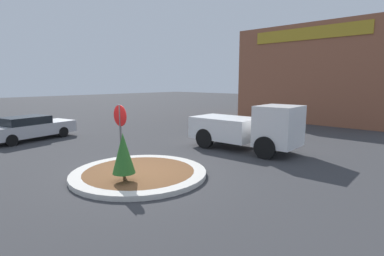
% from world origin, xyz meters
% --- Properties ---
extents(ground_plane, '(120.00, 120.00, 0.00)m').
position_xyz_m(ground_plane, '(0.00, 0.00, 0.00)').
color(ground_plane, '#38383A').
extents(traffic_island, '(4.66, 4.66, 0.16)m').
position_xyz_m(traffic_island, '(0.00, 0.00, 0.08)').
color(traffic_island, beige).
rests_on(traffic_island, ground_plane).
extents(stop_sign, '(0.72, 0.07, 2.47)m').
position_xyz_m(stop_sign, '(-0.48, -0.38, 1.72)').
color(stop_sign, '#4C4C51').
rests_on(stop_sign, ground_plane).
extents(island_shrub, '(0.71, 0.71, 1.53)m').
position_xyz_m(island_shrub, '(0.53, -0.98, 1.06)').
color(island_shrub, brown).
rests_on(island_shrub, traffic_island).
extents(utility_truck, '(5.26, 2.28, 2.20)m').
position_xyz_m(utility_truck, '(0.65, 5.86, 1.09)').
color(utility_truck, white).
rests_on(utility_truck, ground_plane).
extents(storefront_building, '(12.10, 6.07, 7.53)m').
position_xyz_m(storefront_building, '(-1.07, 19.42, 3.77)').
color(storefront_building, '#93563D').
rests_on(storefront_building, ground_plane).
extents(parked_sedan_silver, '(2.72, 5.00, 1.34)m').
position_xyz_m(parked_sedan_silver, '(-9.67, -0.26, 0.69)').
color(parked_sedan_silver, '#B7B7BC').
rests_on(parked_sedan_silver, ground_plane).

